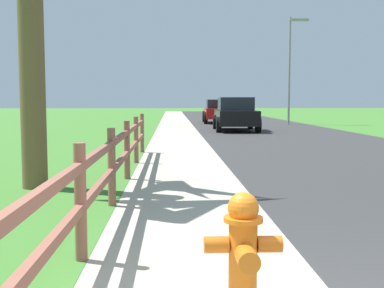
% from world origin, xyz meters
% --- Properties ---
extents(ground_plane, '(120.00, 120.00, 0.00)m').
position_xyz_m(ground_plane, '(0.00, 25.00, 0.00)').
color(ground_plane, '#3D732B').
extents(road_asphalt, '(7.00, 66.00, 0.01)m').
position_xyz_m(road_asphalt, '(3.50, 27.00, 0.00)').
color(road_asphalt, '#313131').
rests_on(road_asphalt, ground).
extents(curb_concrete, '(6.00, 66.00, 0.01)m').
position_xyz_m(curb_concrete, '(-3.00, 27.00, 0.00)').
color(curb_concrete, '#AEA692').
rests_on(curb_concrete, ground).
extents(grass_verge, '(5.00, 66.00, 0.00)m').
position_xyz_m(grass_verge, '(-4.50, 27.00, 0.01)').
color(grass_verge, '#3D732B').
rests_on(grass_verge, ground).
extents(fire_hydrant, '(0.56, 0.47, 0.82)m').
position_xyz_m(fire_hydrant, '(-0.71, 0.78, 0.42)').
color(fire_hydrant, orange).
rests_on(fire_hydrant, ground).
extents(rail_fence, '(0.11, 11.77, 1.09)m').
position_xyz_m(rail_fence, '(-2.06, 5.30, 0.63)').
color(rail_fence, brown).
rests_on(rail_fence, ground).
extents(parked_suv_black, '(2.12, 4.56, 1.59)m').
position_xyz_m(parked_suv_black, '(1.83, 20.80, 0.79)').
color(parked_suv_black, black).
rests_on(parked_suv_black, ground).
extents(parked_car_red, '(2.20, 4.38, 1.49)m').
position_xyz_m(parked_car_red, '(1.84, 28.64, 0.76)').
color(parked_car_red, maroon).
rests_on(parked_car_red, ground).
extents(street_lamp, '(1.17, 0.20, 6.34)m').
position_xyz_m(street_lamp, '(5.91, 26.66, 3.77)').
color(street_lamp, gray).
rests_on(street_lamp, ground).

